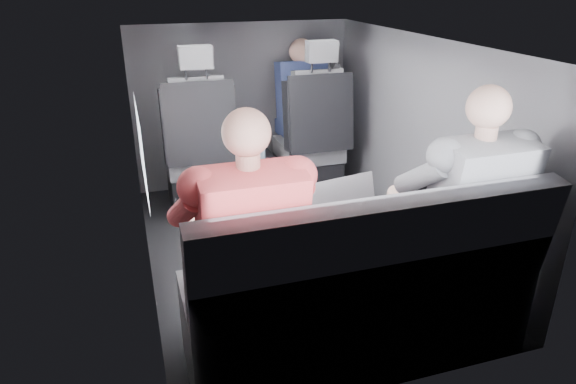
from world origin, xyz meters
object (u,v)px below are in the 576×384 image
object	(u,v)px
laptop_white	(230,232)
passenger_front_right	(301,99)
front_seat_left	(199,160)
laptop_silver	(331,213)
laptop_black	(438,204)
center_console	(256,176)
rear_bench	(360,301)
front_seat_right	(311,149)
passenger_rear_left	(245,245)
passenger_rear_right	(458,211)
water_bottle	(262,150)
soda_cup	(246,149)

from	to	relation	value
laptop_white	passenger_front_right	distance (m)	2.16
front_seat_left	laptop_silver	distance (m)	1.69
front_seat_left	laptop_black	world-z (taller)	front_seat_left
center_console	laptop_silver	size ratio (longest dim) A/B	1.13
front_seat_left	rear_bench	bearing A→B (deg)	-76.69
front_seat_right	passenger_rear_left	distance (m)	2.06
passenger_rear_right	passenger_front_right	world-z (taller)	passenger_rear_right
rear_bench	laptop_silver	bearing A→B (deg)	98.61
rear_bench	passenger_rear_left	xyz separation A→B (m)	(-0.52, 0.09, 0.33)
laptop_white	laptop_black	world-z (taller)	laptop_black
laptop_silver	passenger_front_right	bearing A→B (deg)	75.31
water_bottle	laptop_black	size ratio (longest dim) A/B	0.39
front_seat_right	soda_cup	size ratio (longest dim) A/B	4.53
soda_cup	laptop_silver	xyz separation A→B (m)	(0.06, -1.57, 0.17)
laptop_white	passenger_front_right	world-z (taller)	passenger_front_right
water_bottle	laptop_silver	world-z (taller)	laptop_silver
soda_cup	laptop_white	distance (m)	1.67
soda_cup	passenger_front_right	distance (m)	0.69
center_console	water_bottle	xyz separation A→B (m)	(0.01, -0.14, 0.27)
soda_cup	passenger_rear_left	xyz separation A→B (m)	(-0.42, -1.76, 0.17)
soda_cup	laptop_black	world-z (taller)	laptop_black
laptop_white	passenger_rear_right	size ratio (longest dim) A/B	0.33
front_seat_right	passenger_rear_right	distance (m)	1.83
front_seat_left	soda_cup	world-z (taller)	front_seat_left
passenger_rear_left	passenger_front_right	bearing A→B (deg)	64.94
front_seat_left	front_seat_right	world-z (taller)	same
laptop_silver	laptop_black	distance (m)	0.56
laptop_silver	laptop_black	bearing A→B (deg)	-6.15
front_seat_right	laptop_black	bearing A→B (deg)	-87.86
rear_bench	soda_cup	size ratio (longest dim) A/B	5.72
center_console	laptop_white	world-z (taller)	laptop_white
rear_bench	water_bottle	size ratio (longest dim) A/B	10.51
center_console	soda_cup	world-z (taller)	soda_cup
laptop_black	passenger_rear_right	xyz separation A→B (m)	(0.03, -0.13, 0.02)
laptop_black	laptop_silver	bearing A→B (deg)	173.85
laptop_black	passenger_front_right	size ratio (longest dim) A/B	0.49
front_seat_left	water_bottle	bearing A→B (deg)	-12.70
passenger_rear_right	passenger_front_right	xyz separation A→B (m)	(-0.09, 2.07, 0.10)
passenger_rear_left	passenger_front_right	distance (m)	2.28
rear_bench	laptop_black	world-z (taller)	rear_bench
front_seat_right	laptop_black	distance (m)	1.70
front_seat_right	center_console	bearing A→B (deg)	174.93
soda_cup	passenger_rear_left	world-z (taller)	passenger_rear_left
center_console	soda_cup	xyz separation A→B (m)	(-0.10, -0.09, 0.27)
front_seat_right	laptop_black	xyz separation A→B (m)	(0.06, -1.68, 0.23)
center_console	water_bottle	world-z (taller)	water_bottle
passenger_front_right	laptop_silver	bearing A→B (deg)	-104.69
laptop_silver	passenger_front_right	world-z (taller)	passenger_front_right
passenger_rear_right	front_seat_right	bearing A→B (deg)	92.79
front_seat_left	water_bottle	xyz separation A→B (m)	(0.46, -0.10, 0.07)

